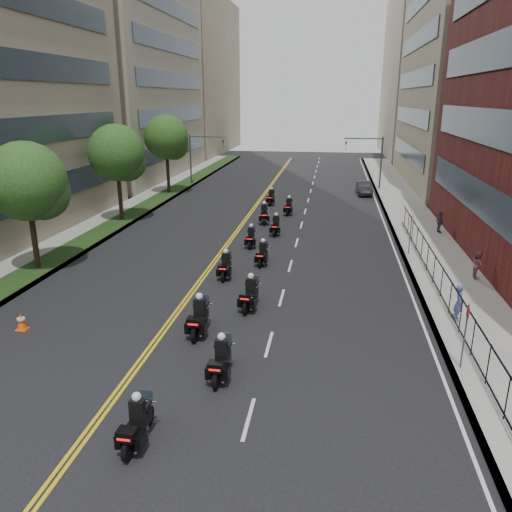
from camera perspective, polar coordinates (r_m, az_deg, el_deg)
The scene contains 28 objects.
ground at distance 17.13m, azimuth -11.94°, elevation -16.80°, with size 160.00×160.00×0.00m, color black.
sidewalk_right at distance 39.82m, azimuth 17.96°, elevation 3.01°, with size 4.00×90.00×0.15m, color gray.
sidewalk_left at distance 42.98m, azimuth -15.51°, elevation 4.27°, with size 4.00×90.00×0.15m, color gray.
grass_strip at distance 42.64m, azimuth -14.53°, elevation 4.38°, with size 2.00×90.00×0.04m, color #1C3312.
building_right_tan at distance 63.40m, azimuth 25.13°, elevation 21.07°, with size 15.11×28.00×30.00m.
building_right_far at distance 92.57m, azimuth 19.82°, elevation 18.86°, with size 15.00×28.00×26.00m, color #AEA08C.
building_left_mid at distance 67.38m, azimuth -16.75°, elevation 23.35°, with size 16.11×28.00×34.00m.
building_left_far at distance 95.21m, azimuth -8.52°, elevation 19.60°, with size 16.00×28.00×26.00m, color gray.
iron_fence at distance 27.14m, azimuth 20.05°, elevation -2.08°, with size 0.05×28.00×1.50m.
street_trees at distance 36.02m, azimuth -18.88°, elevation 9.67°, with size 4.40×38.40×7.98m.
traffic_signal_right at distance 55.57m, azimuth 13.16°, elevation 11.18°, with size 4.09×0.20×5.60m.
traffic_signal_left at distance 57.41m, azimuth -6.58°, elevation 11.72°, with size 4.09×0.20×5.60m.
motorcycle_0 at distance 15.48m, azimuth -13.47°, elevation -18.24°, with size 0.50×2.19×1.61m.
motorcycle_1 at distance 18.11m, azimuth -4.02°, elevation -11.87°, with size 0.53×2.29×1.69m.
motorcycle_2 at distance 21.28m, azimuth -6.52°, elevation -7.09°, with size 0.56×2.44×1.80m.
motorcycle_3 at distance 23.59m, azimuth -0.68°, elevation -4.48°, with size 0.66×2.35×1.73m.
motorcycle_4 at distance 27.63m, azimuth -3.51°, elevation -1.22°, with size 0.52×2.22×1.64m.
motorcycle_5 at distance 29.81m, azimuth 0.75°, elevation 0.19°, with size 0.53×2.13×1.57m.
motorcycle_6 at distance 33.33m, azimuth -0.58°, elevation 2.09°, with size 0.52×2.12×1.56m.
motorcycle_7 at distance 36.33m, azimuth 2.27°, elevation 3.43°, with size 0.50×2.19×1.62m.
motorcycle_8 at distance 39.63m, azimuth 0.94°, elevation 4.75°, with size 0.73×2.39×1.77m.
motorcycle_9 at distance 42.82m, azimuth 3.76°, elevation 5.61°, with size 0.53×2.19×1.61m.
motorcycle_10 at distance 46.70m, azimuth 1.74°, elevation 6.67°, with size 0.53×2.23×1.64m.
parked_sedan at distance 52.92m, azimuth 12.25°, elevation 7.60°, with size 1.39×3.99×1.32m, color black.
pedestrian_a at distance 23.74m, azimuth 22.18°, elevation -4.96°, with size 0.60×0.40×1.66m, color #4B538A.
pedestrian_b at distance 29.67m, azimuth 24.05°, elevation -0.90°, with size 0.74×0.58×1.52m, color #96525A.
pedestrian_c at distance 38.64m, azimuth 20.27°, elevation 3.64°, with size 0.90×0.37×1.54m, color #42434A.
traffic_cone at distance 23.90m, azimuth -25.24°, elevation -6.78°, with size 0.46×0.46×0.77m.
Camera 1 is at (5.45, -13.10, 9.60)m, focal length 35.00 mm.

